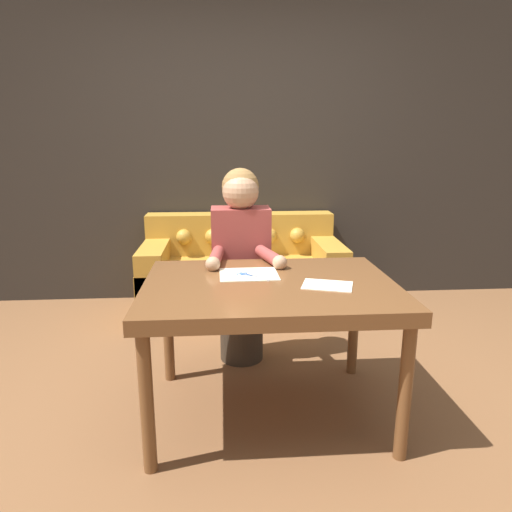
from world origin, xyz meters
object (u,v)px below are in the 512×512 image
dining_table (270,296)px  person (241,265)px  couch (242,277)px  scissors (248,275)px

dining_table → person: person is taller
couch → person: 0.96m
scissors → dining_table: bearing=-50.8°
person → couch: bearing=87.2°
dining_table → scissors: scissors is taller
scissors → person: bearing=91.9°
dining_table → couch: couch is taller
couch → scissors: (-0.03, -1.40, 0.43)m
person → dining_table: bearing=-79.8°
scissors → couch: bearing=88.9°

